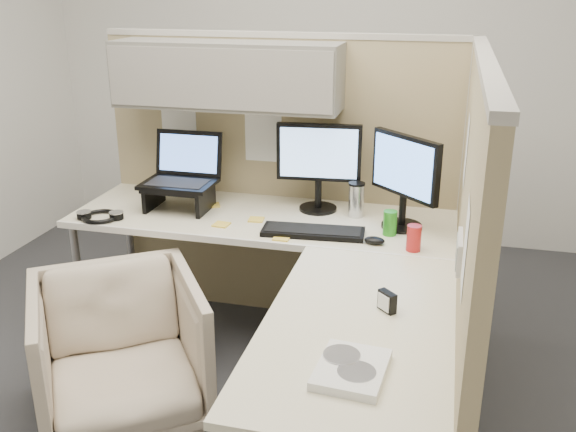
% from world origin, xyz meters
% --- Properties ---
extents(ground, '(4.50, 4.50, 0.00)m').
position_xyz_m(ground, '(0.00, 0.00, 0.00)').
color(ground, '#2F3034').
rests_on(ground, ground).
extents(partition_back, '(2.00, 0.36, 1.63)m').
position_xyz_m(partition_back, '(-0.22, 0.83, 1.10)').
color(partition_back, tan).
rests_on(partition_back, ground).
extents(partition_right, '(0.07, 2.03, 1.63)m').
position_xyz_m(partition_right, '(0.90, -0.07, 0.82)').
color(partition_right, tan).
rests_on(partition_right, ground).
extents(desk, '(2.00, 1.98, 0.73)m').
position_xyz_m(desk, '(0.12, 0.13, 0.69)').
color(desk, beige).
rests_on(desk, ground).
extents(office_chair, '(0.96, 0.95, 0.73)m').
position_xyz_m(office_chair, '(-0.54, -0.26, 0.36)').
color(office_chair, '#B6A991').
rests_on(office_chair, ground).
extents(monitor_left, '(0.44, 0.20, 0.47)m').
position_xyz_m(monitor_left, '(0.15, 0.70, 1.00)').
color(monitor_left, black).
rests_on(monitor_left, desk).
extents(monitor_right, '(0.34, 0.33, 0.47)m').
position_xyz_m(monitor_right, '(0.60, 0.55, 1.00)').
color(monitor_right, black).
rests_on(monitor_right, desk).
extents(laptop_station, '(0.38, 0.32, 0.39)m').
position_xyz_m(laptop_station, '(-0.57, 0.56, 0.88)').
color(laptop_station, black).
rests_on(laptop_station, desk).
extents(keyboard, '(0.50, 0.20, 0.02)m').
position_xyz_m(keyboard, '(0.20, 0.35, 0.74)').
color(keyboard, black).
rests_on(keyboard, desk).
extents(mouse, '(0.10, 0.07, 0.03)m').
position_xyz_m(mouse, '(0.50, 0.30, 0.75)').
color(mouse, black).
rests_on(mouse, desk).
extents(travel_mug, '(0.09, 0.09, 0.18)m').
position_xyz_m(travel_mug, '(0.36, 0.65, 0.82)').
color(travel_mug, silver).
rests_on(travel_mug, desk).
extents(soda_can_green, '(0.07, 0.07, 0.12)m').
position_xyz_m(soda_can_green, '(0.68, 0.27, 0.79)').
color(soda_can_green, '#B21E1E').
rests_on(soda_can_green, desk).
extents(soda_can_silver, '(0.07, 0.07, 0.12)m').
position_xyz_m(soda_can_silver, '(0.56, 0.44, 0.79)').
color(soda_can_silver, '#268C1E').
rests_on(soda_can_silver, desk).
extents(sticky_note_b, '(0.08, 0.08, 0.01)m').
position_xyz_m(sticky_note_b, '(0.07, 0.26, 0.73)').
color(sticky_note_b, yellow).
rests_on(sticky_note_b, desk).
extents(sticky_note_d, '(0.08, 0.08, 0.01)m').
position_xyz_m(sticky_note_d, '(-0.12, 0.47, 0.73)').
color(sticky_note_d, yellow).
rests_on(sticky_note_d, desk).
extents(sticky_note_a, '(0.08, 0.08, 0.01)m').
position_xyz_m(sticky_note_a, '(-0.27, 0.35, 0.73)').
color(sticky_note_a, yellow).
rests_on(sticky_note_a, desk).
extents(sticky_note_c, '(0.10, 0.10, 0.01)m').
position_xyz_m(sticky_note_c, '(-0.42, 0.62, 0.73)').
color(sticky_note_c, yellow).
rests_on(sticky_note_c, desk).
extents(headphones, '(0.24, 0.23, 0.03)m').
position_xyz_m(headphones, '(-0.90, 0.29, 0.75)').
color(headphones, black).
rests_on(headphones, desk).
extents(paper_stack, '(0.23, 0.28, 0.03)m').
position_xyz_m(paper_stack, '(0.56, -0.77, 0.75)').
color(paper_stack, white).
rests_on(paper_stack, desk).
extents(desk_clock, '(0.08, 0.08, 0.08)m').
position_xyz_m(desk_clock, '(0.63, -0.33, 0.77)').
color(desk_clock, black).
rests_on(desk_clock, desk).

